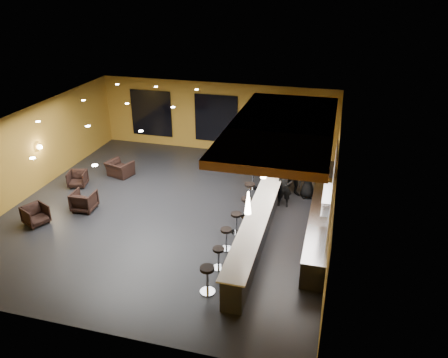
% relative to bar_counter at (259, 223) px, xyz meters
% --- Properties ---
extents(floor, '(12.00, 13.00, 0.10)m').
position_rel_bar_counter_xyz_m(floor, '(-3.65, 1.00, -0.55)').
color(floor, black).
rests_on(floor, ground).
extents(ceiling, '(12.00, 13.00, 0.10)m').
position_rel_bar_counter_xyz_m(ceiling, '(-3.65, 1.00, 3.05)').
color(ceiling, black).
extents(wall_back, '(12.00, 0.10, 3.50)m').
position_rel_bar_counter_xyz_m(wall_back, '(-3.65, 7.55, 1.25)').
color(wall_back, '#A57725').
rests_on(wall_back, floor).
extents(wall_front, '(12.00, 0.10, 3.50)m').
position_rel_bar_counter_xyz_m(wall_front, '(-3.65, -5.55, 1.25)').
color(wall_front, '#A57725').
rests_on(wall_front, floor).
extents(wall_left, '(0.10, 13.00, 3.50)m').
position_rel_bar_counter_xyz_m(wall_left, '(-9.70, 1.00, 1.25)').
color(wall_left, '#A57725').
rests_on(wall_left, floor).
extents(wall_right, '(0.10, 13.00, 3.50)m').
position_rel_bar_counter_xyz_m(wall_right, '(2.40, 1.00, 1.25)').
color(wall_right, '#A57725').
rests_on(wall_right, floor).
extents(wood_soffit, '(3.60, 8.00, 0.28)m').
position_rel_bar_counter_xyz_m(wood_soffit, '(0.35, 2.00, 2.86)').
color(wood_soffit, '#BC6D37').
rests_on(wood_soffit, ceiling).
extents(window_left, '(2.20, 0.06, 2.40)m').
position_rel_bar_counter_xyz_m(window_left, '(-7.15, 7.44, 1.20)').
color(window_left, black).
rests_on(window_left, wall_back).
extents(window_center, '(2.20, 0.06, 2.40)m').
position_rel_bar_counter_xyz_m(window_center, '(-3.65, 7.44, 1.20)').
color(window_center, black).
rests_on(window_center, wall_back).
extents(window_right, '(2.20, 0.06, 2.40)m').
position_rel_bar_counter_xyz_m(window_right, '(-0.65, 7.44, 1.20)').
color(window_right, black).
rests_on(window_right, wall_back).
extents(tile_backsplash, '(0.06, 3.20, 2.40)m').
position_rel_bar_counter_xyz_m(tile_backsplash, '(2.31, 0.00, 1.50)').
color(tile_backsplash, white).
rests_on(tile_backsplash, wall_right).
extents(bar_counter, '(0.60, 8.00, 1.00)m').
position_rel_bar_counter_xyz_m(bar_counter, '(0.00, 0.00, 0.00)').
color(bar_counter, black).
rests_on(bar_counter, floor).
extents(bar_top, '(0.78, 8.10, 0.05)m').
position_rel_bar_counter_xyz_m(bar_top, '(0.00, 0.00, 0.52)').
color(bar_top, white).
rests_on(bar_top, bar_counter).
extents(prep_counter, '(0.70, 6.00, 0.86)m').
position_rel_bar_counter_xyz_m(prep_counter, '(2.00, 0.50, -0.07)').
color(prep_counter, black).
rests_on(prep_counter, floor).
extents(prep_top, '(0.72, 6.00, 0.03)m').
position_rel_bar_counter_xyz_m(prep_top, '(2.00, 0.50, 0.39)').
color(prep_top, silver).
rests_on(prep_top, prep_counter).
extents(wall_shelf_lower, '(0.30, 1.50, 0.03)m').
position_rel_bar_counter_xyz_m(wall_shelf_lower, '(2.17, -0.20, 1.10)').
color(wall_shelf_lower, silver).
rests_on(wall_shelf_lower, wall_right).
extents(wall_shelf_upper, '(0.30, 1.50, 0.03)m').
position_rel_bar_counter_xyz_m(wall_shelf_upper, '(2.17, -0.20, 1.55)').
color(wall_shelf_upper, silver).
rests_on(wall_shelf_upper, wall_right).
extents(column, '(0.60, 0.60, 3.50)m').
position_rel_bar_counter_xyz_m(column, '(0.00, 4.60, 1.25)').
color(column, '#946221').
rests_on(column, floor).
extents(wall_sconce, '(0.22, 0.22, 0.22)m').
position_rel_bar_counter_xyz_m(wall_sconce, '(-9.53, 1.50, 1.30)').
color(wall_sconce, '#FFE5B2').
rests_on(wall_sconce, wall_left).
extents(pendant_0, '(0.20, 0.20, 0.70)m').
position_rel_bar_counter_xyz_m(pendant_0, '(0.00, -2.00, 1.85)').
color(pendant_0, white).
rests_on(pendant_0, wood_soffit).
extents(pendant_1, '(0.20, 0.20, 0.70)m').
position_rel_bar_counter_xyz_m(pendant_1, '(0.00, 0.50, 1.85)').
color(pendant_1, white).
rests_on(pendant_1, wood_soffit).
extents(pendant_2, '(0.20, 0.20, 0.70)m').
position_rel_bar_counter_xyz_m(pendant_2, '(0.00, 3.00, 1.85)').
color(pendant_2, white).
rests_on(pendant_2, wood_soffit).
extents(staff_a, '(0.63, 0.43, 1.68)m').
position_rel_bar_counter_xyz_m(staff_a, '(0.52, 2.40, 0.34)').
color(staff_a, black).
rests_on(staff_a, floor).
extents(staff_b, '(0.99, 0.82, 1.87)m').
position_rel_bar_counter_xyz_m(staff_b, '(0.81, 3.40, 0.43)').
color(staff_b, black).
rests_on(staff_b, floor).
extents(staff_c, '(0.87, 0.69, 1.54)m').
position_rel_bar_counter_xyz_m(staff_c, '(1.35, 3.36, 0.27)').
color(staff_c, black).
rests_on(staff_c, floor).
extents(armchair_a, '(1.05, 1.03, 0.72)m').
position_rel_bar_counter_xyz_m(armchair_a, '(-7.97, -1.28, -0.14)').
color(armchair_a, black).
rests_on(armchair_a, floor).
extents(armchair_b, '(0.87, 0.89, 0.77)m').
position_rel_bar_counter_xyz_m(armchair_b, '(-6.83, 0.09, -0.11)').
color(armchair_b, black).
rests_on(armchair_b, floor).
extents(armchair_c, '(0.89, 0.91, 0.68)m').
position_rel_bar_counter_xyz_m(armchair_c, '(-8.22, 1.87, -0.16)').
color(armchair_c, black).
rests_on(armchair_c, floor).
extents(armchair_d, '(1.27, 1.18, 0.69)m').
position_rel_bar_counter_xyz_m(armchair_d, '(-6.98, 3.30, -0.16)').
color(armchair_d, black).
rests_on(armchair_d, floor).
extents(bar_stool_0, '(0.44, 0.44, 0.87)m').
position_rel_bar_counter_xyz_m(bar_stool_0, '(-0.85, -3.30, 0.05)').
color(bar_stool_0, silver).
rests_on(bar_stool_0, floor).
extents(bar_stool_1, '(0.37, 0.37, 0.74)m').
position_rel_bar_counter_xyz_m(bar_stool_1, '(-0.85, -2.14, -0.03)').
color(bar_stool_1, silver).
rests_on(bar_stool_1, floor).
extents(bar_stool_2, '(0.39, 0.39, 0.77)m').
position_rel_bar_counter_xyz_m(bar_stool_2, '(-0.89, -1.07, -0.00)').
color(bar_stool_2, silver).
rests_on(bar_stool_2, floor).
extents(bar_stool_3, '(0.40, 0.40, 0.79)m').
position_rel_bar_counter_xyz_m(bar_stool_3, '(-0.80, -0.03, 0.01)').
color(bar_stool_3, silver).
rests_on(bar_stool_3, floor).
extents(bar_stool_4, '(0.42, 0.42, 0.83)m').
position_rel_bar_counter_xyz_m(bar_stool_4, '(-0.67, 1.09, 0.03)').
color(bar_stool_4, silver).
rests_on(bar_stool_4, floor).
extents(bar_stool_5, '(0.42, 0.42, 0.83)m').
position_rel_bar_counter_xyz_m(bar_stool_5, '(-0.82, 2.30, 0.03)').
color(bar_stool_5, silver).
rests_on(bar_stool_5, floor).
extents(bar_stool_6, '(0.43, 0.43, 0.84)m').
position_rel_bar_counter_xyz_m(bar_stool_6, '(-0.93, 3.55, 0.04)').
color(bar_stool_6, silver).
rests_on(bar_stool_6, floor).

